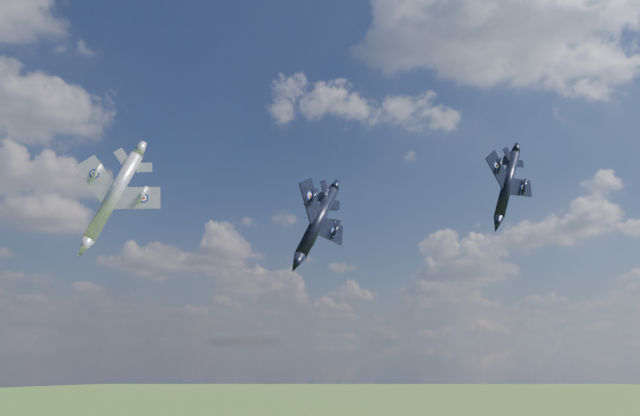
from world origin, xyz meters
TOP-DOWN VIEW (x-y plane):
  - jet_lead_navy at (-0.79, 3.91)m, footprint 14.84×17.52m
  - jet_right_navy at (18.76, -7.86)m, footprint 9.48×12.78m
  - jet_high_navy at (17.09, 29.76)m, footprint 9.72×12.97m
  - jet_left_silver at (-22.40, 10.86)m, footprint 14.95×17.10m

SIDE VIEW (x-z plane):
  - jet_lead_navy at x=-0.79m, z-range 75.18..83.97m
  - jet_left_silver at x=-22.40m, z-range 77.71..84.63m
  - jet_right_navy at x=18.76m, z-range 81.32..87.43m
  - jet_high_navy at x=17.09m, z-range 82.27..88.81m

